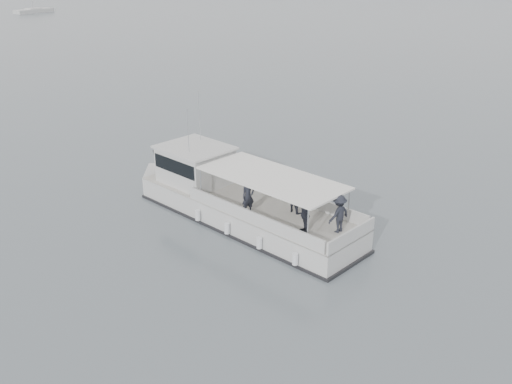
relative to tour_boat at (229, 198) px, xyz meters
The scene contains 2 objects.
ground 5.57m from the tour_boat, 152.12° to the left, with size 1400.00×1400.00×0.00m, color #515A60.
tour_boat is the anchor object (origin of this frame).
Camera 1 is at (18.41, -22.14, 11.26)m, focal length 40.00 mm.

